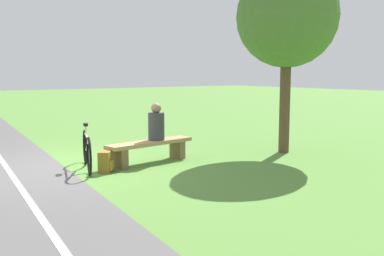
% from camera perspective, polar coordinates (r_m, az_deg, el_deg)
% --- Properties ---
extents(ground_plane, '(80.00, 80.00, 0.00)m').
position_cam_1_polar(ground_plane, '(9.30, -17.31, -4.94)').
color(ground_plane, '#548438').
extents(paved_path, '(5.72, 36.02, 0.02)m').
position_cam_1_polar(paved_path, '(5.25, -16.99, -14.36)').
color(paved_path, '#565454').
rests_on(paved_path, ground_plane).
extents(path_centre_line, '(3.35, 31.84, 0.00)m').
position_cam_1_polar(path_centre_line, '(5.25, -17.00, -14.26)').
color(path_centre_line, silver).
rests_on(path_centre_line, paved_path).
extents(bench, '(2.08, 0.67, 0.47)m').
position_cam_1_polar(bench, '(9.30, -5.47, -2.53)').
color(bench, '#A88456').
rests_on(bench, ground_plane).
extents(person_seated, '(0.39, 0.39, 0.80)m').
position_cam_1_polar(person_seated, '(9.34, -4.68, 0.51)').
color(person_seated, '#38383D').
rests_on(person_seated, bench).
extents(bicycle, '(0.58, 1.70, 0.91)m').
position_cam_1_polar(bicycle, '(8.87, -13.56, -2.87)').
color(bicycle, black).
rests_on(bicycle, ground_plane).
extents(backpack, '(0.38, 0.40, 0.41)m').
position_cam_1_polar(backpack, '(8.61, -11.19, -4.35)').
color(backpack, olive).
rests_on(backpack, ground_plane).
extents(tree_far_right, '(2.37, 2.37, 4.39)m').
position_cam_1_polar(tree_far_right, '(10.68, 12.31, 13.92)').
color(tree_far_right, brown).
rests_on(tree_far_right, ground_plane).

